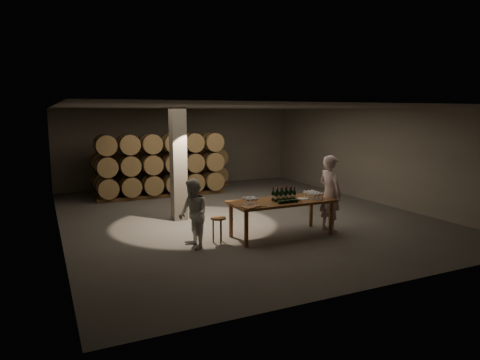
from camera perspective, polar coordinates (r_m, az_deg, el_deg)
name	(u,v)px	position (r m, az deg, el deg)	size (l,w,h in m)	color
room	(178,164)	(12.23, -8.22, 2.11)	(12.00, 12.00, 12.00)	#54514F
tasting_table	(282,204)	(10.63, 5.57, -3.27)	(2.60, 1.10, 0.90)	brown
barrel_stack_back	(162,169)	(17.32, -10.35, 1.47)	(5.48, 0.95, 1.57)	brown
barrel_stack_front	(161,164)	(15.84, -10.44, 2.12)	(4.70, 0.95, 2.31)	brown
bottle_cluster	(284,195)	(10.60, 5.86, -2.07)	(0.60, 0.23, 0.34)	black
lying_bottles	(288,201)	(10.30, 6.47, -2.84)	(0.63, 0.08, 0.08)	black
glass_cluster_left	(250,199)	(10.09, 1.38, -2.56)	(0.30, 0.30, 0.17)	silver
glass_cluster_right	(313,193)	(10.95, 9.76, -1.76)	(0.31, 0.53, 0.18)	silver
plate	(303,199)	(10.83, 8.35, -2.48)	(0.28, 0.28, 0.02)	white
notebook_near	(256,206)	(9.84, 2.11, -3.51)	(0.22, 0.18, 0.03)	brown
notebook_corner	(248,207)	(9.74, 1.02, -3.66)	(0.24, 0.31, 0.03)	brown
pen	(264,206)	(9.87, 3.25, -3.54)	(0.01, 0.01, 0.14)	black
stool	(218,222)	(10.11, -2.91, -5.60)	(0.37, 0.37, 0.61)	brown
person_man	(330,193)	(11.23, 11.90, -1.76)	(0.72, 0.47, 1.98)	silver
person_woman	(193,214)	(9.69, -6.25, -4.52)	(0.77, 0.60, 1.58)	silver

